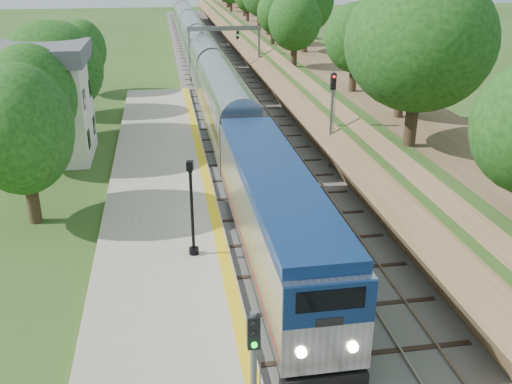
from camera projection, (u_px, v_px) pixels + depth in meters
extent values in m
cube|color=#4C4944|center=(217.00, 73.00, 70.88)|extent=(9.50, 170.00, 0.12)
cube|color=gray|center=(195.00, 72.00, 70.42)|extent=(0.08, 170.00, 0.16)
cube|color=gray|center=(206.00, 72.00, 70.64)|extent=(0.08, 170.00, 0.16)
cube|color=gray|center=(227.00, 71.00, 71.02)|extent=(0.08, 170.00, 0.16)
cube|color=gray|center=(238.00, 71.00, 71.24)|extent=(0.08, 170.00, 0.16)
cube|color=gray|center=(162.00, 233.00, 29.67)|extent=(6.40, 68.00, 0.38)
cube|color=gold|center=(217.00, 225.00, 30.02)|extent=(0.55, 68.00, 0.01)
cube|color=brown|center=(292.00, 59.00, 71.75)|extent=(9.00, 170.00, 3.00)
cube|color=brown|center=(261.00, 61.00, 71.24)|extent=(4.47, 170.00, 4.54)
cylinder|color=#332316|center=(509.00, 184.00, 24.89)|extent=(0.60, 0.60, 2.62)
cylinder|color=#332316|center=(280.00, 36.00, 70.45)|extent=(0.60, 0.60, 2.62)
sphere|color=#143A0F|center=(281.00, 6.00, 69.08)|extent=(5.70, 5.70, 5.70)
cylinder|color=#332316|center=(231.00, 4.00, 116.01)|extent=(0.60, 0.60, 2.62)
cube|color=silver|center=(30.00, 112.00, 39.88)|extent=(8.00, 6.00, 6.80)
cube|color=#53555B|center=(21.00, 54.00, 38.34)|extent=(8.60, 6.60, 1.20)
cube|color=black|center=(89.00, 139.00, 39.45)|extent=(0.05, 1.10, 1.30)
cube|color=black|center=(94.00, 125.00, 42.73)|extent=(0.05, 1.10, 1.30)
cube|color=black|center=(84.00, 99.00, 38.38)|extent=(0.05, 1.10, 1.30)
cube|color=black|center=(90.00, 88.00, 41.66)|extent=(0.05, 1.10, 1.30)
cylinder|color=slate|center=(190.00, 55.00, 64.64)|extent=(0.24, 0.24, 6.20)
cylinder|color=slate|center=(259.00, 53.00, 65.83)|extent=(0.24, 0.24, 6.20)
cube|color=slate|center=(224.00, 28.00, 64.14)|extent=(8.40, 0.25, 0.50)
cube|color=black|center=(202.00, 36.00, 63.92)|extent=(0.30, 0.20, 0.90)
cube|color=black|center=(238.00, 35.00, 64.52)|extent=(0.30, 0.20, 0.90)
cylinder|color=#332316|center=(55.00, 159.00, 37.37)|extent=(0.60, 0.60, 2.45)
sphere|color=#143A0F|center=(48.00, 109.00, 36.09)|extent=(5.32, 5.32, 5.32)
cylinder|color=#332316|center=(83.00, 102.00, 51.95)|extent=(0.60, 0.60, 2.45)
sphere|color=#143A0F|center=(79.00, 65.00, 50.67)|extent=(5.32, 5.32, 5.32)
cube|color=black|center=(273.00, 251.00, 27.04)|extent=(2.78, 17.40, 0.60)
cube|color=#B7BAC1|center=(274.00, 212.00, 26.27)|extent=(3.02, 18.12, 3.42)
cube|color=navy|center=(274.00, 173.00, 25.52)|extent=(2.90, 17.40, 0.44)
cube|color=navy|center=(330.00, 305.00, 17.61)|extent=(2.99, 0.10, 1.51)
cube|color=black|center=(331.00, 300.00, 17.50)|extent=(2.22, 0.06, 0.76)
cube|color=maroon|center=(274.00, 235.00, 26.71)|extent=(3.04, 17.76, 0.10)
cube|color=#B7BAC1|center=(226.00, 112.00, 44.38)|extent=(3.02, 20.14, 3.93)
cube|color=#B7BAC1|center=(205.00, 65.00, 63.28)|extent=(3.02, 20.14, 3.93)
cube|color=#B7BAC1|center=(193.00, 40.00, 82.17)|extent=(3.02, 20.14, 3.93)
cube|color=#B7BAC1|center=(186.00, 24.00, 101.07)|extent=(3.02, 20.14, 3.93)
cube|color=#B7BAC1|center=(181.00, 13.00, 119.96)|extent=(3.02, 20.14, 3.93)
cylinder|color=black|center=(194.00, 251.00, 27.13)|extent=(0.46, 0.46, 0.32)
cylinder|color=black|center=(192.00, 212.00, 26.34)|extent=(0.15, 0.15, 4.10)
cube|color=black|center=(190.00, 166.00, 25.47)|extent=(0.35, 0.35, 0.42)
cube|color=silver|center=(190.00, 166.00, 25.47)|extent=(0.25, 0.25, 0.32)
cube|color=black|center=(253.00, 332.00, 13.69)|extent=(0.31, 0.20, 0.92)
cylinder|color=#0CE526|center=(254.00, 335.00, 13.58)|extent=(0.15, 0.06, 0.15)
cylinder|color=slate|center=(331.00, 121.00, 37.83)|extent=(0.19, 0.19, 6.53)
cube|color=black|center=(333.00, 81.00, 36.82)|extent=(0.36, 0.23, 1.05)
cylinder|color=#FF0C0C|center=(334.00, 82.00, 36.69)|extent=(0.17, 0.06, 0.17)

